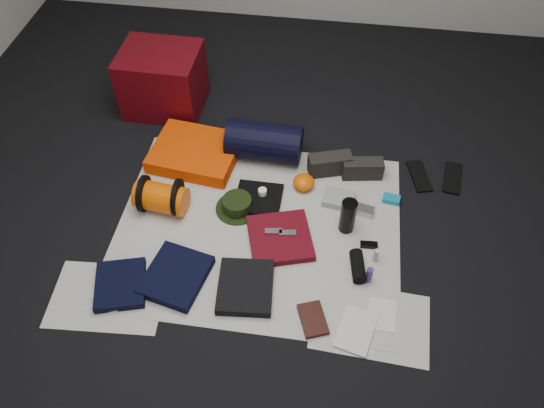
# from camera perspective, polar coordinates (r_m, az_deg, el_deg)

# --- Properties ---
(floor) EXTENTS (4.50, 4.50, 0.02)m
(floor) POSITION_cam_1_polar(r_m,az_deg,el_deg) (3.04, -1.49, -2.78)
(floor) COLOR black
(floor) RESTS_ON ground
(newspaper_mat) EXTENTS (1.60, 1.30, 0.01)m
(newspaper_mat) POSITION_cam_1_polar(r_m,az_deg,el_deg) (3.03, -1.49, -2.63)
(newspaper_mat) COLOR silver
(newspaper_mat) RESTS_ON floor
(newspaper_sheet_front_left) EXTENTS (0.61, 0.44, 0.00)m
(newspaper_sheet_front_left) POSITION_cam_1_polar(r_m,az_deg,el_deg) (2.91, -17.24, -9.49)
(newspaper_sheet_front_left) COLOR silver
(newspaper_sheet_front_left) RESTS_ON floor
(newspaper_sheet_front_right) EXTENTS (0.60, 0.43, 0.00)m
(newspaper_sheet_front_right) POSITION_cam_1_polar(r_m,az_deg,el_deg) (2.76, 10.54, -12.35)
(newspaper_sheet_front_right) COLOR silver
(newspaper_sheet_front_right) RESTS_ON floor
(red_cabinet) EXTENTS (0.52, 0.44, 0.43)m
(red_cabinet) POSITION_cam_1_polar(r_m,az_deg,el_deg) (3.74, -11.68, 12.90)
(red_cabinet) COLOR #51050C
(red_cabinet) RESTS_ON floor
(sleeping_pad) EXTENTS (0.57, 0.49, 0.09)m
(sleeping_pad) POSITION_cam_1_polar(r_m,az_deg,el_deg) (3.40, -8.23, 5.48)
(sleeping_pad) COLOR #E84002
(sleeping_pad) RESTS_ON newspaper_mat
(stuff_sack) EXTENTS (0.31, 0.21, 0.17)m
(stuff_sack) POSITION_cam_1_polar(r_m,az_deg,el_deg) (3.12, -11.82, 0.66)
(stuff_sack) COLOR #DE5503
(stuff_sack) RESTS_ON newspaper_mat
(sack_strap_left) EXTENTS (0.02, 0.22, 0.22)m
(sack_strap_left) POSITION_cam_1_polar(r_m,az_deg,el_deg) (3.14, -13.62, 1.11)
(sack_strap_left) COLOR black
(sack_strap_left) RESTS_ON newspaper_mat
(sack_strap_right) EXTENTS (0.03, 0.22, 0.22)m
(sack_strap_right) POSITION_cam_1_polar(r_m,az_deg,el_deg) (3.08, -10.12, 0.72)
(sack_strap_right) COLOR black
(sack_strap_right) RESTS_ON newspaper_mat
(navy_duffel) EXTENTS (0.47, 0.26, 0.24)m
(navy_duffel) POSITION_cam_1_polar(r_m,az_deg,el_deg) (3.33, -0.85, 6.70)
(navy_duffel) COLOR black
(navy_duffel) RESTS_ON newspaper_mat
(boonie_brim) EXTENTS (0.30, 0.30, 0.01)m
(boonie_brim) POSITION_cam_1_polar(r_m,az_deg,el_deg) (3.12, -3.73, -0.45)
(boonie_brim) COLOR black
(boonie_brim) RESTS_ON newspaper_mat
(boonie_crown) EXTENTS (0.17, 0.17, 0.07)m
(boonie_crown) POSITION_cam_1_polar(r_m,az_deg,el_deg) (3.09, -3.77, 0.03)
(boonie_crown) COLOR black
(boonie_crown) RESTS_ON boonie_brim
(hiking_boot_left) EXTENTS (0.28, 0.17, 0.13)m
(hiking_boot_left) POSITION_cam_1_polar(r_m,az_deg,el_deg) (3.29, 6.23, 4.30)
(hiking_boot_left) COLOR black
(hiking_boot_left) RESTS_ON newspaper_mat
(hiking_boot_right) EXTENTS (0.26, 0.13, 0.12)m
(hiking_boot_right) POSITION_cam_1_polar(r_m,az_deg,el_deg) (3.29, 9.70, 3.77)
(hiking_boot_right) COLOR black
(hiking_boot_right) RESTS_ON newspaper_mat
(flip_flop_left) EXTENTS (0.16, 0.28, 0.01)m
(flip_flop_left) POSITION_cam_1_polar(r_m,az_deg,el_deg) (3.41, 15.54, 2.92)
(flip_flop_left) COLOR black
(flip_flop_left) RESTS_ON floor
(flip_flop_right) EXTENTS (0.14, 0.27, 0.01)m
(flip_flop_right) POSITION_cam_1_polar(r_m,az_deg,el_deg) (3.46, 18.83, 2.66)
(flip_flop_right) COLOR black
(flip_flop_right) RESTS_ON floor
(trousers_navy_a) EXTENTS (0.32, 0.35, 0.05)m
(trousers_navy_a) POSITION_cam_1_polar(r_m,az_deg,el_deg) (2.90, -15.99, -8.35)
(trousers_navy_a) COLOR black
(trousers_navy_a) RESTS_ON newspaper_mat
(trousers_navy_b) EXTENTS (0.37, 0.40, 0.05)m
(trousers_navy_b) POSITION_cam_1_polar(r_m,az_deg,el_deg) (2.86, -10.30, -7.62)
(trousers_navy_b) COLOR black
(trousers_navy_b) RESTS_ON newspaper_mat
(trousers_charcoal) EXTENTS (0.31, 0.35, 0.05)m
(trousers_charcoal) POSITION_cam_1_polar(r_m,az_deg,el_deg) (2.78, -2.87, -8.90)
(trousers_charcoal) COLOR black
(trousers_charcoal) RESTS_ON newspaper_mat
(black_tshirt) EXTENTS (0.27, 0.26, 0.03)m
(black_tshirt) POSITION_cam_1_polar(r_m,az_deg,el_deg) (3.15, -1.47, 0.59)
(black_tshirt) COLOR black
(black_tshirt) RESTS_ON newspaper_mat
(red_shirt) EXTENTS (0.42, 0.42, 0.05)m
(red_shirt) POSITION_cam_1_polar(r_m,az_deg,el_deg) (2.96, 0.87, -3.69)
(red_shirt) COLOR #550913
(red_shirt) RESTS_ON newspaper_mat
(orange_stuff_sack) EXTENTS (0.15, 0.15, 0.09)m
(orange_stuff_sack) POSITION_cam_1_polar(r_m,az_deg,el_deg) (3.20, 3.43, 2.34)
(orange_stuff_sack) COLOR #DE5503
(orange_stuff_sack) RESTS_ON newspaper_mat
(first_aid_pouch) EXTENTS (0.20, 0.16, 0.04)m
(first_aid_pouch) POSITION_cam_1_polar(r_m,az_deg,el_deg) (3.16, 7.15, 0.53)
(first_aid_pouch) COLOR gray
(first_aid_pouch) RESTS_ON newspaper_mat
(water_bottle) EXTENTS (0.11, 0.11, 0.22)m
(water_bottle) POSITION_cam_1_polar(r_m,az_deg,el_deg) (2.97, 8.16, -1.28)
(water_bottle) COLOR black
(water_bottle) RESTS_ON newspaper_mat
(speaker) EXTENTS (0.10, 0.19, 0.07)m
(speaker) POSITION_cam_1_polar(r_m,az_deg,el_deg) (2.87, 9.21, -6.63)
(speaker) COLOR black
(speaker) RESTS_ON newspaper_mat
(compact_camera) EXTENTS (0.12, 0.09, 0.04)m
(compact_camera) POSITION_cam_1_polar(r_m,az_deg,el_deg) (3.13, 9.91, -0.69)
(compact_camera) COLOR #B1B0B6
(compact_camera) RESTS_ON newspaper_mat
(cyan_case) EXTENTS (0.11, 0.08, 0.03)m
(cyan_case) POSITION_cam_1_polar(r_m,az_deg,el_deg) (3.22, 12.70, 0.52)
(cyan_case) COLOR #10759B
(cyan_case) RESTS_ON newspaper_mat
(toiletry_purple) EXTENTS (0.04, 0.04, 0.10)m
(toiletry_purple) POSITION_cam_1_polar(r_m,az_deg,el_deg) (2.83, 10.40, -7.53)
(toiletry_purple) COLOR #3A2066
(toiletry_purple) RESTS_ON newspaper_mat
(toiletry_clear) EXTENTS (0.03, 0.03, 0.09)m
(toiletry_clear) POSITION_cam_1_polar(r_m,az_deg,el_deg) (2.92, 11.12, -5.44)
(toiletry_clear) COLOR #A0A5A1
(toiletry_clear) RESTS_ON newspaper_mat
(paperback_book) EXTENTS (0.18, 0.22, 0.03)m
(paperback_book) POSITION_cam_1_polar(r_m,az_deg,el_deg) (2.71, 4.41, -12.26)
(paperback_book) COLOR black
(paperback_book) RESTS_ON newspaper_mat
(map_booklet) EXTENTS (0.22, 0.28, 0.01)m
(map_booklet) POSITION_cam_1_polar(r_m,az_deg,el_deg) (2.71, 9.01, -13.28)
(map_booklet) COLOR beige
(map_booklet) RESTS_ON newspaper_mat
(map_printout) EXTENTS (0.15, 0.19, 0.01)m
(map_printout) POSITION_cam_1_polar(r_m,az_deg,el_deg) (2.78, 11.76, -11.57)
(map_printout) COLOR beige
(map_printout) RESTS_ON newspaper_mat
(sunglasses) EXTENTS (0.10, 0.04, 0.02)m
(sunglasses) POSITION_cam_1_polar(r_m,az_deg,el_deg) (2.99, 10.37, -4.34)
(sunglasses) COLOR black
(sunglasses) RESTS_ON newspaper_mat
(key_cluster) EXTENTS (0.10, 0.10, 0.01)m
(key_cluster) POSITION_cam_1_polar(r_m,az_deg,el_deg) (2.86, -16.68, -10.40)
(key_cluster) COLOR #B1B0B6
(key_cluster) RESTS_ON newspaper_mat
(tape_roll) EXTENTS (0.05, 0.05, 0.04)m
(tape_roll) POSITION_cam_1_polar(r_m,az_deg,el_deg) (3.14, -1.03, 1.33)
(tape_roll) COLOR silver
(tape_roll) RESTS_ON black_tshirt
(energy_bar_a) EXTENTS (0.10, 0.05, 0.01)m
(energy_bar_a) POSITION_cam_1_polar(r_m,az_deg,el_deg) (2.95, 0.15, -2.95)
(energy_bar_a) COLOR #B1B0B6
(energy_bar_a) RESTS_ON red_shirt
(energy_bar_b) EXTENTS (0.10, 0.05, 0.01)m
(energy_bar_b) POSITION_cam_1_polar(r_m,az_deg,el_deg) (2.94, 1.70, -3.12)
(energy_bar_b) COLOR #B1B0B6
(energy_bar_b) RESTS_ON red_shirt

